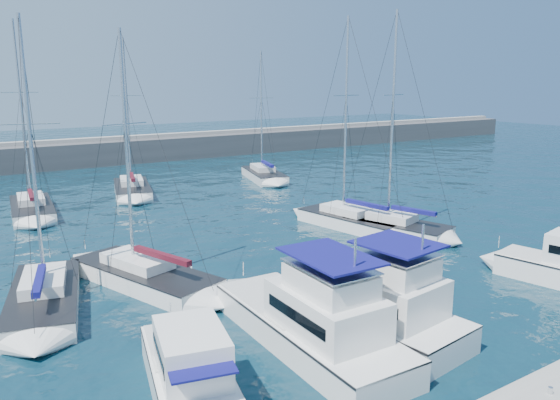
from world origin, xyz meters
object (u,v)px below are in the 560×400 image
sailboat_mid_b (144,276)px  sailboat_back_b (132,189)px  sailboat_mid_a (44,298)px  motor_yacht_port_outer (190,373)px  sailboat_back_a (32,209)px  motor_yacht_stbd_inner (379,309)px  sailboat_back_c (264,175)px  sailboat_mid_e (396,227)px  motor_yacht_port_inner (314,323)px  sailboat_mid_d (351,220)px

sailboat_mid_b → sailboat_back_b: 24.43m
sailboat_mid_a → sailboat_back_b: bearing=76.9°
motor_yacht_port_outer → sailboat_back_a: sailboat_back_a is taller
motor_yacht_stbd_inner → sailboat_back_c: bearing=59.2°
motor_yacht_port_outer → sailboat_mid_e: bearing=41.0°
motor_yacht_stbd_inner → sailboat_mid_e: sailboat_mid_e is taller
motor_yacht_port_inner → sailboat_mid_e: bearing=36.5°
motor_yacht_stbd_inner → sailboat_back_a: size_ratio=0.56×
sailboat_back_b → sailboat_mid_d: bearing=-49.2°
motor_yacht_port_outer → motor_yacht_stbd_inner: bearing=13.7°
sailboat_mid_e → sailboat_back_c: sailboat_mid_e is taller
motor_yacht_port_inner → sailboat_mid_e: 18.08m
sailboat_mid_a → sailboat_mid_e: 23.29m
sailboat_mid_a → sailboat_mid_e: (23.29, 0.03, 0.03)m
sailboat_mid_b → sailboat_back_a: bearing=78.0°
motor_yacht_port_inner → motor_yacht_stbd_inner: same height
motor_yacht_stbd_inner → sailboat_back_a: bearing=99.0°
motor_yacht_port_outer → motor_yacht_port_inner: motor_yacht_port_inner is taller
sailboat_mid_d → sailboat_mid_e: sailboat_mid_e is taller
sailboat_mid_a → sailboat_back_c: sailboat_back_c is taller
sailboat_mid_a → sailboat_mid_e: bearing=13.9°
sailboat_mid_b → sailboat_mid_e: sailboat_mid_e is taller
sailboat_mid_e → sailboat_back_a: (-20.62, 20.24, -0.01)m
sailboat_mid_b → sailboat_back_b: (7.02, 23.40, 0.01)m
sailboat_mid_d → sailboat_back_c: 20.87m
sailboat_mid_d → motor_yacht_stbd_inner: bearing=-136.2°
sailboat_mid_e → motor_yacht_port_outer: bearing=-168.8°
motor_yacht_port_outer → sailboat_mid_d: (19.19, 14.14, -0.42)m
motor_yacht_port_outer → sailboat_mid_b: size_ratio=0.53×
sailboat_mid_b → sailboat_back_a: 20.04m
sailboat_mid_a → motor_yacht_stbd_inner: bearing=-28.9°
sailboat_back_a → sailboat_back_b: size_ratio=1.05×
sailboat_mid_b → sailboat_back_b: bearing=54.5°
sailboat_mid_e → sailboat_back_c: size_ratio=1.11×
motor_yacht_stbd_inner → sailboat_mid_b: 12.87m
sailboat_mid_d → sailboat_back_a: sailboat_back_a is taller
motor_yacht_port_outer → sailboat_mid_b: 11.40m
sailboat_back_a → sailboat_back_b: sailboat_back_a is taller
sailboat_back_a → motor_yacht_stbd_inner: bearing=-68.0°
motor_yacht_stbd_inner → sailboat_mid_b: (-6.52, 11.08, -0.63)m
motor_yacht_port_inner → sailboat_back_a: bearing=102.4°
motor_yacht_port_outer → sailboat_mid_b: (2.29, 11.16, -0.44)m
sailboat_mid_b → motor_yacht_port_inner: bearing=-91.2°
sailboat_mid_d → sailboat_back_a: (-19.29, 16.91, 0.00)m
motor_yacht_port_inner → sailboat_mid_e: size_ratio=0.67×
motor_yacht_port_outer → sailboat_back_b: bearing=88.2°
sailboat_back_c → motor_yacht_port_inner: bearing=-102.7°
motor_yacht_stbd_inner → sailboat_back_c: 37.58m
motor_yacht_port_inner → sailboat_mid_d: bearing=47.0°
motor_yacht_port_inner → motor_yacht_stbd_inner: 3.16m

